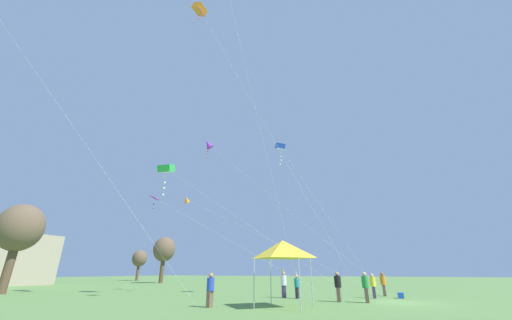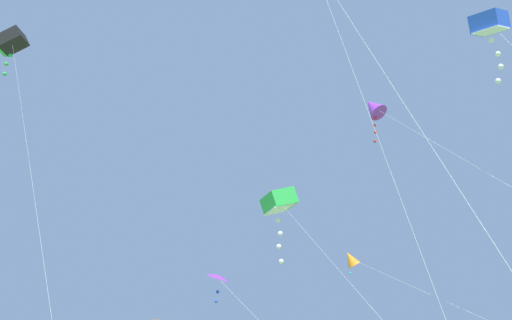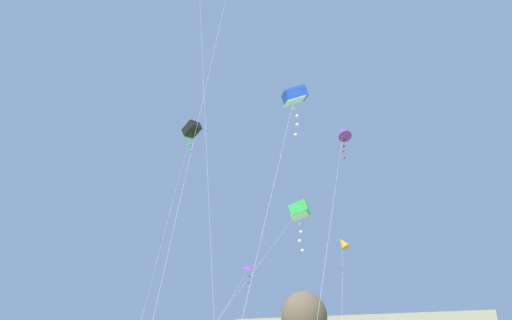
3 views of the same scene
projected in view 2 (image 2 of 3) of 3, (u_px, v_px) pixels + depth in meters
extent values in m
cone|color=orange|center=(351.00, 259.00, 23.77)|extent=(0.90, 0.72, 0.89)
sphere|color=#2DBCD1|center=(351.00, 267.00, 23.58)|extent=(0.09, 0.09, 0.09)
sphere|color=#2DBCD1|center=(350.00, 273.00, 23.47)|extent=(0.09, 0.09, 0.09)
cube|color=blue|center=(489.00, 23.00, 16.66)|extent=(1.36, 1.31, 0.96)
cube|color=white|center=(491.00, 31.00, 16.55)|extent=(1.18, 1.09, 0.48)
sphere|color=white|center=(491.00, 40.00, 16.39)|extent=(0.16, 0.16, 0.16)
sphere|color=white|center=(498.00, 54.00, 16.25)|extent=(0.16, 0.16, 0.16)
sphere|color=white|center=(501.00, 67.00, 16.06)|extent=(0.16, 0.16, 0.16)
sphere|color=white|center=(498.00, 81.00, 15.93)|extent=(0.16, 0.16, 0.16)
pyramid|color=purple|center=(218.00, 276.00, 21.30)|extent=(1.01, 1.06, 0.45)
sphere|color=blue|center=(218.00, 292.00, 21.15)|extent=(0.13, 0.13, 0.13)
sphere|color=blue|center=(216.00, 301.00, 20.93)|extent=(0.13, 0.13, 0.13)
cylinder|color=silver|center=(30.00, 170.00, 23.54)|extent=(8.84, 18.45, 24.39)
cube|color=black|center=(12.00, 41.00, 35.93)|extent=(2.07, 1.74, 1.61)
cube|color=green|center=(11.00, 47.00, 35.75)|extent=(1.59, 1.60, 0.85)
sphere|color=green|center=(11.00, 55.00, 35.60)|extent=(0.25, 0.25, 0.25)
sphere|color=green|center=(6.00, 64.00, 35.24)|extent=(0.25, 0.25, 0.25)
sphere|color=green|center=(5.00, 74.00, 34.98)|extent=(0.25, 0.25, 0.25)
cone|color=purple|center=(373.00, 107.00, 25.01)|extent=(1.09, 1.25, 1.39)
sphere|color=red|center=(375.00, 118.00, 24.82)|extent=(0.13, 0.13, 0.13)
sphere|color=red|center=(374.00, 126.00, 24.67)|extent=(0.13, 0.13, 0.13)
sphere|color=red|center=(375.00, 132.00, 24.43)|extent=(0.13, 0.13, 0.13)
sphere|color=red|center=(375.00, 141.00, 24.40)|extent=(0.13, 0.13, 0.13)
cylinder|color=silver|center=(368.00, 303.00, 14.98)|extent=(0.70, 16.94, 11.44)
cube|color=green|center=(279.00, 201.00, 24.82)|extent=(1.54, 1.55, 1.06)
cube|color=white|center=(279.00, 209.00, 24.67)|extent=(1.25, 1.44, 0.39)
sphere|color=white|center=(278.00, 220.00, 24.52)|extent=(0.21, 0.21, 0.21)
sphere|color=white|center=(280.00, 233.00, 24.27)|extent=(0.21, 0.21, 0.21)
sphere|color=white|center=(279.00, 247.00, 23.94)|extent=(0.21, 0.21, 0.21)
sphere|color=white|center=(281.00, 261.00, 23.85)|extent=(0.21, 0.21, 0.21)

